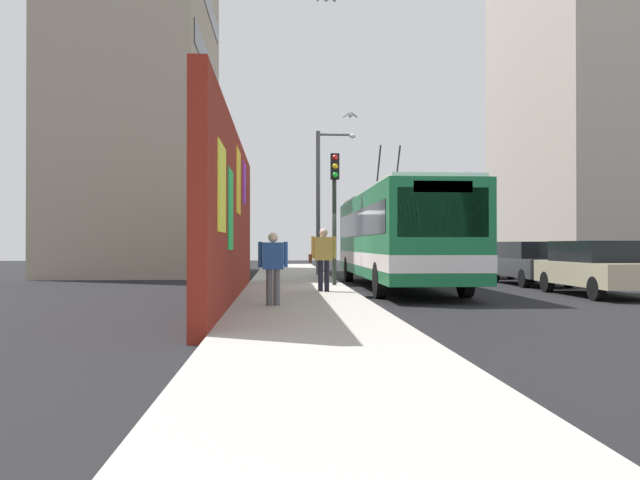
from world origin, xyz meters
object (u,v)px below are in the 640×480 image
object	(u,v)px
parked_car_dark_gray	(529,262)
pedestrian_near_wall	(273,263)
pedestrian_at_curb	(323,254)
city_bus	(397,235)
parked_car_black	(483,259)
parked_car_champagne	(598,267)
traffic_light	(335,197)
street_lamp	(323,192)

from	to	relation	value
parked_car_dark_gray	pedestrian_near_wall	bearing A→B (deg)	134.49
pedestrian_near_wall	pedestrian_at_curb	world-z (taller)	pedestrian_at_curb
city_bus	parked_car_black	distance (m)	8.74
city_bus	parked_car_champagne	world-z (taller)	city_bus
parked_car_dark_gray	traffic_light	size ratio (longest dim) A/B	1.10
parked_car_black	traffic_light	world-z (taller)	traffic_light
parked_car_black	pedestrian_near_wall	xyz separation A→B (m)	(-14.44, 9.29, 0.24)
pedestrian_at_curb	parked_car_dark_gray	bearing A→B (deg)	-57.86
parked_car_dark_gray	parked_car_black	size ratio (longest dim) A/B	1.16
pedestrian_near_wall	pedestrian_at_curb	size ratio (longest dim) A/B	0.89
parked_car_champagne	parked_car_black	world-z (taller)	same
city_bus	street_lamp	world-z (taller)	street_lamp
pedestrian_near_wall	street_lamp	size ratio (longest dim) A/B	0.25
parked_car_black	pedestrian_at_curb	bearing A→B (deg)	142.45
parked_car_dark_gray	parked_car_black	xyz separation A→B (m)	(5.32, 0.00, -0.00)
pedestrian_at_curb	parked_car_champagne	bearing A→B (deg)	-91.85
parked_car_dark_gray	pedestrian_at_curb	distance (m)	9.34
city_bus	pedestrian_at_curb	world-z (taller)	city_bus
pedestrian_at_curb	street_lamp	xyz separation A→B (m)	(10.03, -0.65, 2.58)
pedestrian_near_wall	street_lamp	bearing A→B (deg)	-8.16
city_bus	parked_car_dark_gray	xyz separation A→B (m)	(1.64, -5.20, -0.97)
city_bus	pedestrian_at_curb	bearing A→B (deg)	140.88
city_bus	traffic_light	size ratio (longest dim) A/B	2.91
street_lamp	traffic_light	bearing A→B (deg)	179.22
parked_car_black	traffic_light	distance (m)	10.78
city_bus	street_lamp	xyz separation A→B (m)	(6.71, 2.05, 1.98)
traffic_light	parked_car_black	bearing A→B (deg)	-44.15
city_bus	traffic_light	bearing A→B (deg)	105.87
parked_car_champagne	parked_car_black	bearing A→B (deg)	0.00
parked_car_dark_gray	pedestrian_near_wall	size ratio (longest dim) A/B	2.99
city_bus	parked_car_champagne	size ratio (longest dim) A/B	2.66
pedestrian_near_wall	traffic_light	world-z (taller)	traffic_light
street_lamp	city_bus	bearing A→B (deg)	-163.01
city_bus	parked_car_black	size ratio (longest dim) A/B	3.08
street_lamp	parked_car_dark_gray	bearing A→B (deg)	-124.95
parked_car_champagne	traffic_light	world-z (taller)	traffic_light
parked_car_champagne	street_lamp	world-z (taller)	street_lamp
pedestrian_near_wall	pedestrian_at_curb	bearing A→B (deg)	-18.39
parked_car_champagne	pedestrian_near_wall	world-z (taller)	pedestrian_near_wall
parked_car_dark_gray	parked_car_black	world-z (taller)	same
parked_car_champagne	pedestrian_near_wall	xyz separation A→B (m)	(-3.90, 9.29, 0.24)
city_bus	parked_car_champagne	bearing A→B (deg)	-124.54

